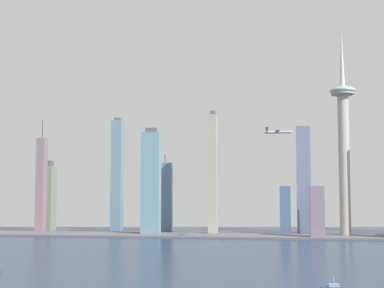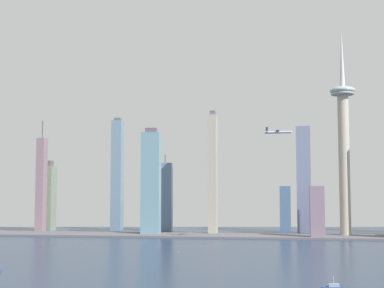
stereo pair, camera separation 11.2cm
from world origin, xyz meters
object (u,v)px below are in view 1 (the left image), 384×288
airplane (278,132)px  boat_2 (334,287)px  observation_tower (344,137)px  skyscraper_8 (285,210)px  skyscraper_9 (41,185)px  skyscraper_10 (213,174)px  skyscraper_1 (304,179)px  skyscraper_11 (165,197)px  skyscraper_5 (317,212)px  channel_buoy_0 (178,252)px  skyscraper_4 (117,175)px  skyscraper_6 (151,183)px  skyscraper_0 (48,197)px

airplane → boat_2: bearing=-82.3°
observation_tower → skyscraper_8: size_ratio=4.16×
skyscraper_9 → airplane: (360.79, -130.79, 62.49)m
skyscraper_10 → airplane: bearing=-53.2°
skyscraper_8 → airplane: bearing=-93.8°
skyscraper_1 → skyscraper_8: skyscraper_1 is taller
skyscraper_11 → airplane: (177.20, -184.13, 81.11)m
skyscraper_5 → channel_buoy_0: bearing=-128.3°
observation_tower → skyscraper_4: 360.14m
skyscraper_11 → boat_2: 551.20m
skyscraper_10 → airplane: (94.68, -126.35, 46.58)m
skyscraper_6 → skyscraper_8: bearing=12.6°
skyscraper_0 → channel_buoy_0: size_ratio=58.10×
boat_2 → airplane: size_ratio=0.46×
channel_buoy_0 → skyscraper_0: bearing=132.1°
skyscraper_0 → skyscraper_5: (415.65, -94.35, -18.10)m
skyscraper_8 → skyscraper_9: bearing=-178.5°
skyscraper_6 → channel_buoy_0: size_ratio=79.99×
skyscraper_5 → channel_buoy_0: size_ratio=36.18×
channel_buoy_0 → airplane: (103.64, 121.36, 134.00)m
skyscraper_9 → skyscraper_11: 192.08m
skyscraper_4 → boat_2: bearing=-60.6°
boat_2 → skyscraper_9: bearing=-52.9°
skyscraper_9 → skyscraper_4: bearing=29.5°
observation_tower → boat_2: (-59.38, -434.16, -137.21)m
skyscraper_5 → channel_buoy_0: skyscraper_5 is taller
observation_tower → airplane: (-90.93, -110.86, -3.61)m
skyscraper_4 → airplane: (257.04, -189.57, 45.58)m
skyscraper_10 → skyscraper_11: 106.49m
skyscraper_6 → channel_buoy_0: skyscraper_6 is taller
skyscraper_9 → channel_buoy_0: skyscraper_9 is taller
skyscraper_6 → boat_2: bearing=-63.2°
skyscraper_0 → skyscraper_11: size_ratio=0.93×
skyscraper_5 → skyscraper_9: (-410.95, 57.14, 37.68)m
skyscraper_5 → skyscraper_11: 253.50m
skyscraper_11 → skyscraper_0: bearing=-175.1°
observation_tower → skyscraper_8: 135.01m
skyscraper_0 → skyscraper_1: bearing=2.4°
skyscraper_4 → boat_2: size_ratio=11.76×
boat_2 → airplane: airplane is taller
skyscraper_10 → skyscraper_11: size_ratio=1.50×
channel_buoy_0 → boat_2: bearing=-56.2°
skyscraper_1 → boat_2: skyscraper_1 is taller
observation_tower → skyscraper_1: 107.27m
skyscraper_8 → skyscraper_11: size_ratio=0.58×
observation_tower → airplane: 143.43m
skyscraper_1 → skyscraper_5: 121.18m
boat_2 → channel_buoy_0: bearing=-60.0°
skyscraper_9 → boat_2: size_ratio=11.14×
airplane → skyscraper_1: bearing=80.4°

